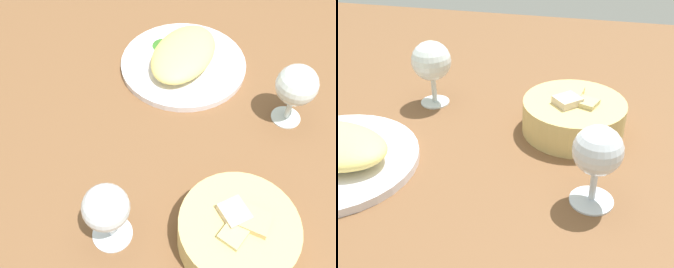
% 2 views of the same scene
% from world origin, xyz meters
% --- Properties ---
extents(ground_plane, '(1.40, 1.40, 0.02)m').
position_xyz_m(ground_plane, '(0.00, 0.00, -0.01)').
color(ground_plane, brown).
extents(plate, '(0.27, 0.27, 0.01)m').
position_xyz_m(plate, '(-0.17, -0.14, 0.01)').
color(plate, white).
rests_on(plate, ground_plane).
extents(omelette, '(0.21, 0.15, 0.05)m').
position_xyz_m(omelette, '(-0.17, -0.14, 0.04)').
color(omelette, '#E8D672').
rests_on(omelette, plate).
extents(lettuce_garnish, '(0.05, 0.05, 0.01)m').
position_xyz_m(lettuce_garnish, '(-0.21, -0.20, 0.02)').
color(lettuce_garnish, '#3C8229').
rests_on(lettuce_garnish, plate).
extents(bread_basket, '(0.18, 0.18, 0.07)m').
position_xyz_m(bread_basket, '(0.19, 0.04, 0.03)').
color(bread_basket, '#D5BB72').
rests_on(bread_basket, ground_plane).
extents(wine_glass_near, '(0.07, 0.07, 0.12)m').
position_xyz_m(wine_glass_near, '(0.24, -0.14, 0.08)').
color(wine_glass_near, silver).
rests_on(wine_glass_near, ground_plane).
extents(wine_glass_far, '(0.08, 0.08, 0.13)m').
position_xyz_m(wine_glass_far, '(-0.09, 0.09, 0.09)').
color(wine_glass_far, silver).
rests_on(wine_glass_far, ground_plane).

